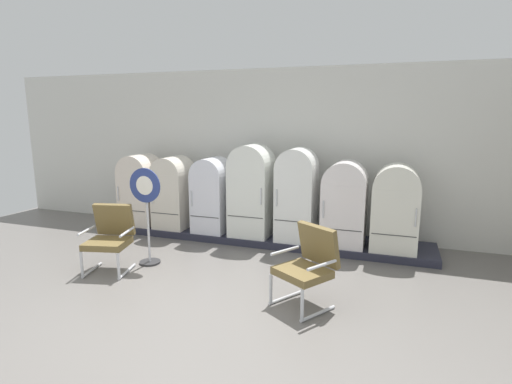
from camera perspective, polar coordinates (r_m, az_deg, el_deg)
The scene contains 13 objects.
ground at distance 4.89m, azimuth -12.12°, elevation -17.21°, with size 12.00×10.00×0.05m, color #65615D.
back_wall at distance 7.70m, azimuth 1.67°, elevation 5.77°, with size 11.76×0.12×3.10m.
display_plinth at distance 7.40m, azimuth 0.12°, elevation -6.33°, with size 6.14×0.95×0.12m, color #272838.
refrigerator_0 at distance 8.20m, azimuth -16.11°, elevation 0.59°, with size 0.66×0.69×1.38m.
refrigerator_1 at distance 7.81m, azimuth -11.67°, elevation 0.26°, with size 0.62×0.71×1.36m.
refrigerator_2 at distance 7.43m, azimuth -6.27°, elevation -0.07°, with size 0.60×0.70×1.37m.
refrigerator_3 at distance 7.10m, azimuth -0.64°, elevation 0.61°, with size 0.70×0.69×1.63m.
refrigerator_4 at distance 6.85m, azimuth 5.80°, elevation 0.02°, with size 0.64×0.64×1.59m.
refrigerator_5 at distance 6.74m, azimuth 12.50°, elevation -1.34°, with size 0.70×0.66×1.40m.
refrigerator_6 at distance 6.72m, azimuth 19.25°, elevation -1.87°, with size 0.71×0.69×1.38m.
armchair_left at distance 6.25m, azimuth -20.08°, elevation -5.76°, with size 0.73×0.74×0.97m.
armchair_right at distance 4.87m, azimuth 7.47°, elevation -9.93°, with size 0.83×0.84×0.97m.
sign_stand at distance 6.27m, azimuth -15.29°, elevation -3.12°, with size 0.52×0.32×1.49m.
Camera 1 is at (2.31, -3.65, 2.26)m, focal length 28.07 mm.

